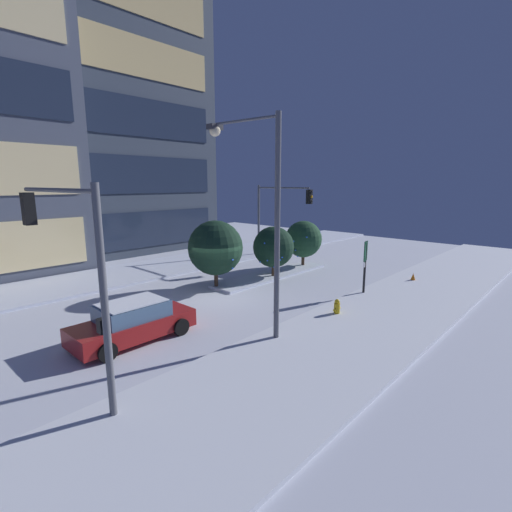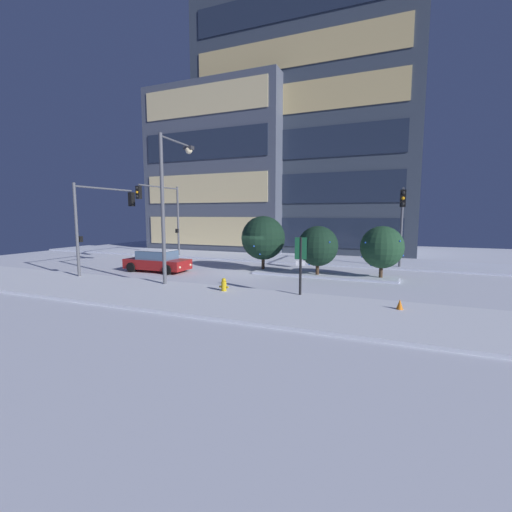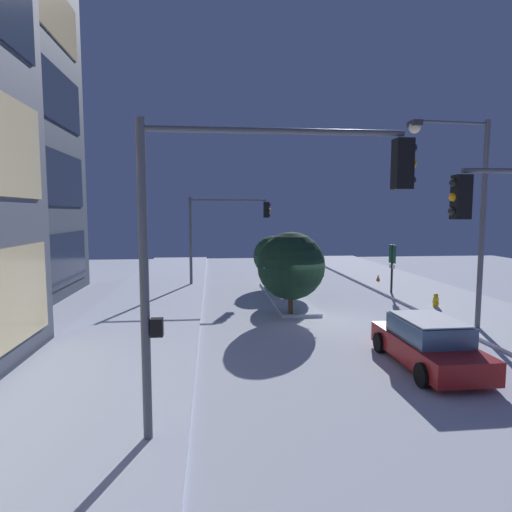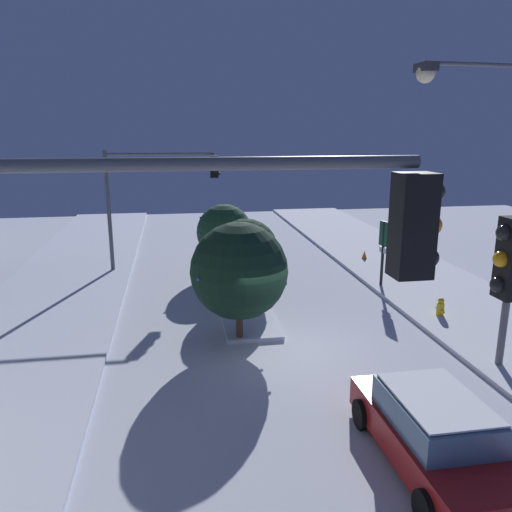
{
  "view_description": "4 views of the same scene",
  "coord_description": "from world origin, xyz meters",
  "px_view_note": "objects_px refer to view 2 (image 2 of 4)",
  "views": [
    {
      "loc": [
        -12.42,
        -14.08,
        5.77
      ],
      "look_at": [
        3.64,
        0.83,
        1.44
      ],
      "focal_mm": 25.93,
      "sensor_mm": 36.0,
      "label": 1
    },
    {
      "loc": [
        9.33,
        -21.23,
        3.91
      ],
      "look_at": [
        0.5,
        0.13,
        1.14
      ],
      "focal_mm": 24.47,
      "sensor_mm": 36.0,
      "label": 2
    },
    {
      "loc": [
        -18.12,
        4.57,
        4.64
      ],
      "look_at": [
        3.34,
        2.35,
        2.48
      ],
      "focal_mm": 30.38,
      "sensor_mm": 36.0,
      "label": 3
    },
    {
      "loc": [
        -14.06,
        2.98,
        6.5
      ],
      "look_at": [
        1.65,
        0.38,
        2.49
      ],
      "focal_mm": 35.37,
      "sensor_mm": 36.0,
      "label": 4
    }
  ],
  "objects_px": {
    "car_near": "(157,261)",
    "street_lamp_arched": "(171,189)",
    "construction_cone": "(400,306)",
    "traffic_light_corner_near_left": "(102,212)",
    "parking_info_sign": "(301,259)",
    "traffic_light_corner_far_right": "(402,213)",
    "fire_hydrant": "(224,286)",
    "decorated_tree_right_of_median": "(318,246)",
    "traffic_light_corner_far_left": "(164,208)",
    "decorated_tree_left_of_median": "(263,238)",
    "decorated_tree_median": "(382,247)"
  },
  "relations": [
    {
      "from": "parking_info_sign",
      "to": "decorated_tree_left_of_median",
      "type": "relative_size",
      "value": 0.75
    },
    {
      "from": "street_lamp_arched",
      "to": "parking_info_sign",
      "type": "relative_size",
      "value": 2.85
    },
    {
      "from": "parking_info_sign",
      "to": "traffic_light_corner_far_right",
      "type": "bearing_deg",
      "value": -38.79
    },
    {
      "from": "fire_hydrant",
      "to": "decorated_tree_left_of_median",
      "type": "xyz_separation_m",
      "value": [
        -0.72,
        7.21,
        1.92
      ]
    },
    {
      "from": "construction_cone",
      "to": "decorated_tree_left_of_median",
      "type": "bearing_deg",
      "value": 139.41
    },
    {
      "from": "street_lamp_arched",
      "to": "parking_info_sign",
      "type": "xyz_separation_m",
      "value": [
        7.58,
        -0.57,
        -3.45
      ]
    },
    {
      "from": "parking_info_sign",
      "to": "traffic_light_corner_near_left",
      "type": "bearing_deg",
      "value": 69.21
    },
    {
      "from": "parking_info_sign",
      "to": "construction_cone",
      "type": "distance_m",
      "value": 4.72
    },
    {
      "from": "car_near",
      "to": "decorated_tree_right_of_median",
      "type": "relative_size",
      "value": 1.43
    },
    {
      "from": "decorated_tree_left_of_median",
      "to": "decorated_tree_right_of_median",
      "type": "height_order",
      "value": "decorated_tree_left_of_median"
    },
    {
      "from": "fire_hydrant",
      "to": "parking_info_sign",
      "type": "height_order",
      "value": "parking_info_sign"
    },
    {
      "from": "traffic_light_corner_far_left",
      "to": "construction_cone",
      "type": "relative_size",
      "value": 11.66
    },
    {
      "from": "car_near",
      "to": "decorated_tree_right_of_median",
      "type": "height_order",
      "value": "decorated_tree_right_of_median"
    },
    {
      "from": "traffic_light_corner_near_left",
      "to": "traffic_light_corner_far_right",
      "type": "bearing_deg",
      "value": -67.45
    },
    {
      "from": "traffic_light_corner_far_left",
      "to": "decorated_tree_left_of_median",
      "type": "xyz_separation_m",
      "value": [
        10.31,
        -2.72,
        -2.15
      ]
    },
    {
      "from": "car_near",
      "to": "traffic_light_corner_far_left",
      "type": "bearing_deg",
      "value": 122.4
    },
    {
      "from": "fire_hydrant",
      "to": "construction_cone",
      "type": "relative_size",
      "value": 1.42
    },
    {
      "from": "traffic_light_corner_near_left",
      "to": "street_lamp_arched",
      "type": "bearing_deg",
      "value": -100.15
    },
    {
      "from": "street_lamp_arched",
      "to": "fire_hydrant",
      "type": "bearing_deg",
      "value": -111.36
    },
    {
      "from": "fire_hydrant",
      "to": "parking_info_sign",
      "type": "bearing_deg",
      "value": 9.46
    },
    {
      "from": "traffic_light_corner_near_left",
      "to": "fire_hydrant",
      "type": "height_order",
      "value": "traffic_light_corner_near_left"
    },
    {
      "from": "decorated_tree_median",
      "to": "decorated_tree_right_of_median",
      "type": "distance_m",
      "value": 3.78
    },
    {
      "from": "traffic_light_corner_far_right",
      "to": "car_near",
      "type": "bearing_deg",
      "value": -69.96
    },
    {
      "from": "parking_info_sign",
      "to": "decorated_tree_median",
      "type": "xyz_separation_m",
      "value": [
        3.27,
        6.25,
        0.14
      ]
    },
    {
      "from": "car_near",
      "to": "parking_info_sign",
      "type": "xyz_separation_m",
      "value": [
        11.1,
        -3.62,
        1.11
      ]
    },
    {
      "from": "street_lamp_arched",
      "to": "construction_cone",
      "type": "relative_size",
      "value": 14.77
    },
    {
      "from": "traffic_light_corner_near_left",
      "to": "street_lamp_arched",
      "type": "height_order",
      "value": "street_lamp_arched"
    },
    {
      "from": "car_near",
      "to": "traffic_light_corner_far_right",
      "type": "height_order",
      "value": "traffic_light_corner_far_right"
    },
    {
      "from": "traffic_light_corner_far_left",
      "to": "decorated_tree_left_of_median",
      "type": "height_order",
      "value": "traffic_light_corner_far_left"
    },
    {
      "from": "street_lamp_arched",
      "to": "decorated_tree_right_of_median",
      "type": "distance_m",
      "value": 9.44
    },
    {
      "from": "parking_info_sign",
      "to": "construction_cone",
      "type": "relative_size",
      "value": 5.18
    },
    {
      "from": "traffic_light_corner_near_left",
      "to": "decorated_tree_right_of_median",
      "type": "bearing_deg",
      "value": -72.97
    },
    {
      "from": "car_near",
      "to": "traffic_light_corner_far_right",
      "type": "distance_m",
      "value": 16.72
    },
    {
      "from": "car_near",
      "to": "construction_cone",
      "type": "bearing_deg",
      "value": -16.82
    },
    {
      "from": "traffic_light_corner_far_left",
      "to": "decorated_tree_median",
      "type": "xyz_separation_m",
      "value": [
        18.03,
        -3.06,
        -2.48
      ]
    },
    {
      "from": "traffic_light_corner_far_right",
      "to": "fire_hydrant",
      "type": "distance_m",
      "value": 13.22
    },
    {
      "from": "traffic_light_corner_far_left",
      "to": "parking_info_sign",
      "type": "xyz_separation_m",
      "value": [
        14.76,
        -9.31,
        -2.62
      ]
    },
    {
      "from": "street_lamp_arched",
      "to": "decorated_tree_right_of_median",
      "type": "height_order",
      "value": "street_lamp_arched"
    },
    {
      "from": "car_near",
      "to": "traffic_light_corner_far_left",
      "type": "distance_m",
      "value": 7.73
    },
    {
      "from": "traffic_light_corner_near_left",
      "to": "construction_cone",
      "type": "bearing_deg",
      "value": -98.26
    },
    {
      "from": "car_near",
      "to": "decorated_tree_median",
      "type": "distance_m",
      "value": 14.67
    },
    {
      "from": "parking_info_sign",
      "to": "street_lamp_arched",
      "type": "bearing_deg",
      "value": 71.9
    },
    {
      "from": "traffic_light_corner_near_left",
      "to": "decorated_tree_right_of_median",
      "type": "height_order",
      "value": "traffic_light_corner_near_left"
    },
    {
      "from": "car_near",
      "to": "street_lamp_arched",
      "type": "distance_m",
      "value": 6.53
    },
    {
      "from": "decorated_tree_left_of_median",
      "to": "street_lamp_arched",
      "type": "bearing_deg",
      "value": -117.45
    },
    {
      "from": "car_near",
      "to": "street_lamp_arched",
      "type": "bearing_deg",
      "value": -41.3
    },
    {
      "from": "traffic_light_corner_far_right",
      "to": "decorated_tree_median",
      "type": "bearing_deg",
      "value": -18.99
    },
    {
      "from": "traffic_light_corner_near_left",
      "to": "parking_info_sign",
      "type": "relative_size",
      "value": 2.03
    },
    {
      "from": "traffic_light_corner_near_left",
      "to": "construction_cone",
      "type": "distance_m",
      "value": 18.8
    },
    {
      "from": "traffic_light_corner_far_right",
      "to": "construction_cone",
      "type": "xyz_separation_m",
      "value": [
        0.05,
        -10.2,
        -3.72
      ]
    }
  ]
}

